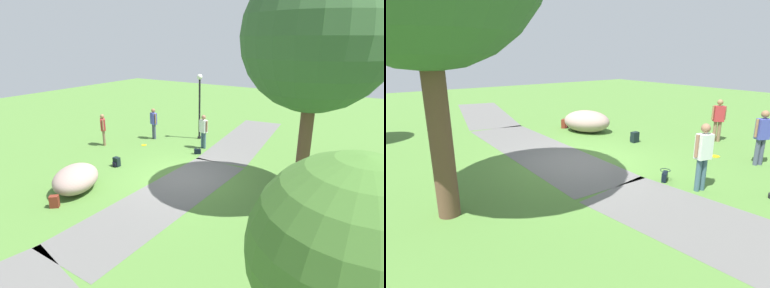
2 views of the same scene
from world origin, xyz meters
TOP-DOWN VIEW (x-y plane):
  - ground_plane at (0.00, 0.00)m, footprint 48.00×48.00m
  - footpath_segment_mid at (1.94, 0.43)m, footprint 8.04×2.46m
  - footpath_segment_far at (9.84, -0.50)m, footprint 8.31×3.97m
  - lawn_boulder at (3.07, -2.58)m, footprint 2.47×2.22m
  - woman_with_handbag at (-3.40, -1.14)m, footprint 0.32×0.51m
  - man_near_boulder at (-3.32, -4.22)m, footprint 0.37×0.48m
  - passerby_on_path at (-1.07, -5.66)m, footprint 0.42×0.43m
  - handbag_on_grass at (-2.50, -0.93)m, footprint 0.37×0.37m
  - backpack_by_boulder at (4.24, -2.20)m, footprint 0.35×0.35m
  - spare_backpack_on_lawn at (0.67, -3.03)m, footprint 0.27×0.29m
  - frisbee_on_grass at (-2.13, -3.93)m, footprint 0.28×0.28m

SIDE VIEW (x-z plane):
  - ground_plane at x=0.00m, z-range 0.00..0.00m
  - footpath_segment_mid at x=1.94m, z-range 0.00..0.01m
  - footpath_segment_far at x=9.84m, z-range 0.00..0.01m
  - frisbee_on_grass at x=-2.13m, z-range 0.00..0.02m
  - handbag_on_grass at x=-2.50m, z-range -0.01..0.29m
  - backpack_by_boulder at x=4.24m, z-range -0.01..0.39m
  - spare_backpack_on_lawn at x=0.67m, z-range -0.01..0.39m
  - lawn_boulder at x=3.07m, z-range 0.00..0.92m
  - passerby_on_path at x=-1.07m, z-range 0.12..1.74m
  - man_near_boulder at x=-3.32m, z-range 0.13..1.80m
  - woman_with_handbag at x=-3.40m, z-range 0.13..1.82m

